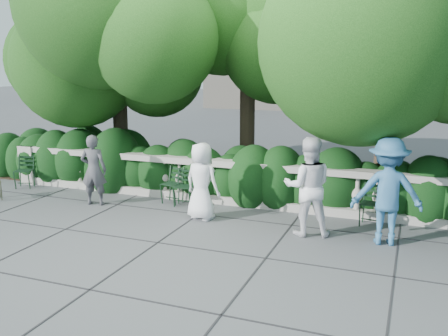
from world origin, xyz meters
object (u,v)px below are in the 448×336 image
(chair_e, at_px, (369,228))
(person_older_blue, at_px, (387,191))
(person_businessman, at_px, (202,181))
(chair_a, at_px, (23,189))
(chair_b, at_px, (182,208))
(chair_c, at_px, (169,205))
(person_casual_man, at_px, (308,187))
(person_woman_grey, at_px, (94,170))

(chair_e, distance_m, person_older_blue, 1.26)
(person_businessman, bearing_deg, chair_a, 7.12)
(chair_b, height_order, chair_c, same)
(chair_a, relative_size, person_older_blue, 0.44)
(chair_b, bearing_deg, chair_a, 172.43)
(chair_e, xyz_separation_m, person_businessman, (-3.25, -0.63, 0.79))
(chair_c, distance_m, person_older_blue, 4.85)
(chair_c, distance_m, person_casual_man, 3.52)
(chair_b, bearing_deg, person_casual_man, -20.83)
(chair_e, bearing_deg, chair_a, -173.39)
(chair_c, xyz_separation_m, person_businessman, (1.11, -0.67, 0.79))
(chair_c, bearing_deg, chair_e, 8.15)
(chair_b, distance_m, person_businessman, 1.20)
(person_older_blue, bearing_deg, chair_a, -14.68)
(person_businessman, xyz_separation_m, person_casual_man, (2.19, -0.16, 0.13))
(chair_a, distance_m, person_businessman, 5.27)
(person_woman_grey, height_order, person_older_blue, person_older_blue)
(person_businessman, bearing_deg, person_casual_man, -170.60)
(chair_b, relative_size, person_casual_man, 0.46)
(chair_a, height_order, person_older_blue, person_older_blue)
(chair_e, bearing_deg, chair_b, -172.54)
(chair_c, relative_size, person_older_blue, 0.44)
(chair_a, bearing_deg, person_casual_man, -25.88)
(chair_b, distance_m, person_older_blue, 4.45)
(chair_c, relative_size, person_casual_man, 0.46)
(chair_c, bearing_deg, person_older_blue, -0.97)
(chair_b, bearing_deg, person_businessman, -44.66)
(chair_c, xyz_separation_m, person_older_blue, (4.69, -0.79, 0.95))
(chair_e, bearing_deg, person_casual_man, -136.94)
(person_businessman, distance_m, person_casual_man, 2.20)
(chair_a, xyz_separation_m, chair_c, (4.07, 0.09, 0.00))
(chair_e, bearing_deg, person_woman_grey, -168.57)
(person_businessman, height_order, person_older_blue, person_older_blue)
(person_businessman, relative_size, person_woman_grey, 0.99)
(chair_c, distance_m, person_businessman, 1.52)
(person_woman_grey, bearing_deg, chair_c, -174.72)
(person_businessman, distance_m, person_older_blue, 3.59)
(chair_e, xyz_separation_m, person_older_blue, (0.33, -0.76, 0.95))
(person_businessman, bearing_deg, chair_e, -155.46)
(chair_b, xyz_separation_m, chair_c, (-0.39, 0.12, 0.00))
(person_casual_man, bearing_deg, person_older_blue, 165.60)
(chair_a, relative_size, person_businessman, 0.53)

